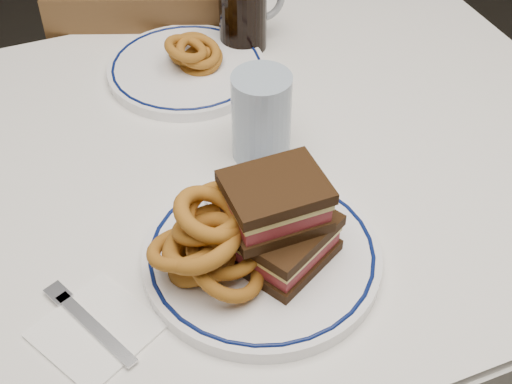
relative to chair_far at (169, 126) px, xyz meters
name	(u,v)px	position (x,y,z in m)	size (l,w,h in m)	color
dining_table	(200,221)	(-0.08, -0.49, 0.20)	(1.27, 0.87, 0.75)	white
chair_far	(169,126)	(0.00, 0.00, 0.00)	(0.49, 0.49, 0.82)	#463016
main_plate	(262,256)	(-0.06, -0.68, 0.32)	(0.30, 0.30, 0.02)	white
reuben_sandwich	(281,222)	(-0.04, -0.70, 0.39)	(0.14, 0.13, 0.12)	black
onion_rings_main	(209,242)	(-0.13, -0.69, 0.38)	(0.14, 0.13, 0.14)	brown
ketchup_ramekin	(224,201)	(-0.08, -0.60, 0.34)	(0.05, 0.05, 0.03)	white
beer_mug	(244,9)	(0.10, -0.21, 0.38)	(0.12, 0.08, 0.14)	black
water_glass	(261,117)	(0.02, -0.49, 0.37)	(0.08, 0.08, 0.13)	#91A5BB
far_plate	(187,69)	(-0.02, -0.26, 0.32)	(0.26, 0.26, 0.02)	white
onion_rings_far	(194,52)	(0.00, -0.26, 0.35)	(0.10, 0.10, 0.07)	brown
napkin_fork	(94,329)	(-0.28, -0.71, 0.31)	(0.16, 0.17, 0.01)	white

